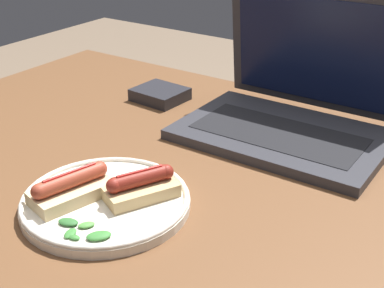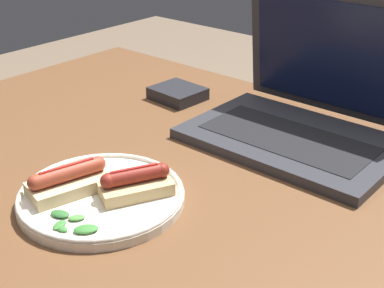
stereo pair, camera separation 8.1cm
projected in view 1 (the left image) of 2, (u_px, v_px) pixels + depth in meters
desk at (188, 202)px, 0.89m from camera, size 1.24×0.82×0.71m
laptop at (292, 110)px, 0.97m from camera, size 0.36×0.27×0.25m
plate at (106, 201)px, 0.76m from camera, size 0.24×0.24×0.02m
sausage_toast_left at (141, 187)px, 0.76m from camera, size 0.10×0.12×0.04m
sausage_toast_middle at (71, 188)px, 0.75m from camera, size 0.09×0.13×0.04m
salad_pile at (83, 230)px, 0.69m from camera, size 0.09×0.05×0.01m
external_drive at (160, 94)px, 1.13m from camera, size 0.11×0.10×0.03m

